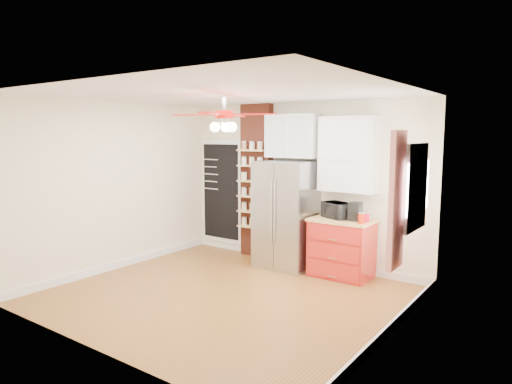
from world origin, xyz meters
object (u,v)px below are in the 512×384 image
Objects in this scene: toaster_oven at (337,210)px; pantry_jar_oats at (244,176)px; ceiling_fan at (224,115)px; coffee_maker at (355,211)px; canister_left at (361,218)px; fridge at (286,214)px; red_cabinet at (342,248)px.

pantry_jar_oats is (-1.83, 0.07, 0.42)m from toaster_oven.
ceiling_fan reaches higher than pantry_jar_oats.
canister_left is at bearing -46.31° from coffee_maker.
ceiling_fan is 2.35m from toaster_oven.
ceiling_fan is at bearing -130.37° from canister_left.
coffee_maker is (1.18, 0.04, 0.16)m from fridge.
toaster_oven reaches higher than red_cabinet.
toaster_oven is at bearing 172.31° from coffee_maker.
pantry_jar_oats reaches higher than toaster_oven.
toaster_oven is 0.51m from canister_left.
fridge is at bearing 175.19° from canister_left.
pantry_jar_oats reaches higher than red_cabinet.
canister_left is (1.34, -0.11, 0.10)m from fridge.
coffee_maker is (0.31, -0.03, 0.01)m from toaster_oven.
red_cabinet is 2.75m from ceiling_fan.
coffee_maker is 2.18m from pantry_jar_oats.
pantry_jar_oats is (-1.93, 0.09, 0.99)m from red_cabinet.
toaster_oven is at bearing -2.05° from pantry_jar_oats.
toaster_oven is 3.02× the size of canister_left.
pantry_jar_oats is (-2.14, 0.09, 0.40)m from coffee_maker.
coffee_maker is (0.21, -0.01, 0.58)m from red_cabinet.
coffee_maker reaches higher than canister_left.
pantry_jar_oats is at bearing 119.77° from ceiling_fan.
red_cabinet is 6.44× the size of canister_left.
pantry_jar_oats is (-1.01, 1.77, -0.99)m from ceiling_fan.
fridge is 1.86× the size of red_cabinet.
fridge reaches higher than canister_left.
pantry_jar_oats reaches higher than coffee_maker.
ceiling_fan reaches higher than red_cabinet.
ceiling_fan is 2.46m from canister_left.
red_cabinet is (0.97, 0.05, -0.42)m from fridge.
ceiling_fan reaches higher than toaster_oven.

